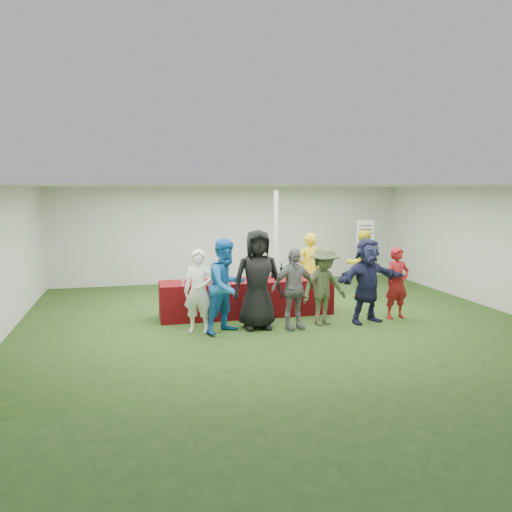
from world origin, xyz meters
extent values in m
plane|color=#284719|center=(0.00, 0.00, 0.00)|extent=(60.00, 60.00, 0.00)
plane|color=white|center=(0.00, 4.00, 1.35)|extent=(10.00, 0.00, 10.00)
plane|color=white|center=(0.00, -4.00, 1.35)|extent=(10.00, 0.00, 10.00)
plane|color=white|center=(-5.00, 0.00, 1.35)|extent=(0.00, 8.00, 8.00)
plane|color=white|center=(5.00, 0.00, 1.35)|extent=(0.00, 8.00, 8.00)
plane|color=white|center=(0.00, 0.00, 2.70)|extent=(10.00, 10.00, 0.00)
cylinder|color=silver|center=(0.50, 1.20, 1.35)|extent=(0.10, 0.10, 2.70)
cube|color=maroon|center=(-0.45, 0.08, 0.38)|extent=(3.60, 0.80, 0.75)
cylinder|color=black|center=(-0.13, 0.23, 0.86)|extent=(0.07, 0.07, 0.22)
cylinder|color=black|center=(-0.13, 0.23, 1.01)|extent=(0.03, 0.03, 0.08)
cylinder|color=maroon|center=(-0.13, 0.23, 1.06)|extent=(0.03, 0.03, 0.02)
cylinder|color=black|center=(-0.04, 0.26, 0.86)|extent=(0.07, 0.07, 0.22)
cylinder|color=black|center=(-0.04, 0.26, 1.01)|extent=(0.03, 0.03, 0.08)
cylinder|color=maroon|center=(-0.04, 0.26, 1.06)|extent=(0.03, 0.03, 0.02)
cylinder|color=black|center=(0.15, 0.21, 0.86)|extent=(0.07, 0.07, 0.22)
cylinder|color=black|center=(0.15, 0.21, 1.01)|extent=(0.03, 0.03, 0.08)
cylinder|color=maroon|center=(0.15, 0.21, 1.06)|extent=(0.03, 0.03, 0.02)
cylinder|color=black|center=(0.19, 0.25, 0.86)|extent=(0.07, 0.07, 0.22)
cylinder|color=black|center=(0.19, 0.25, 1.01)|extent=(0.03, 0.03, 0.08)
cylinder|color=maroon|center=(0.19, 0.25, 1.06)|extent=(0.03, 0.03, 0.02)
cylinder|color=black|center=(0.33, 0.17, 0.86)|extent=(0.07, 0.07, 0.22)
cylinder|color=black|center=(0.33, 0.17, 1.01)|extent=(0.03, 0.03, 0.08)
cylinder|color=maroon|center=(0.33, 0.17, 1.06)|extent=(0.03, 0.03, 0.02)
cylinder|color=silver|center=(-1.79, -0.15, 0.75)|extent=(0.06, 0.06, 0.00)
cylinder|color=silver|center=(-1.79, -0.15, 0.79)|extent=(0.01, 0.01, 0.07)
cylinder|color=silver|center=(-1.79, -0.15, 0.87)|extent=(0.06, 0.06, 0.08)
cylinder|color=#470716|center=(-1.79, -0.15, 0.84)|extent=(0.05, 0.05, 0.02)
cylinder|color=silver|center=(-1.56, -0.19, 0.75)|extent=(0.06, 0.06, 0.00)
cylinder|color=silver|center=(-1.56, -0.19, 0.79)|extent=(0.01, 0.01, 0.07)
cylinder|color=silver|center=(-1.56, -0.19, 0.87)|extent=(0.06, 0.06, 0.08)
cylinder|color=#470716|center=(-1.56, -0.19, 0.84)|extent=(0.05, 0.05, 0.02)
cylinder|color=silver|center=(-1.19, -0.14, 0.75)|extent=(0.06, 0.06, 0.00)
cylinder|color=silver|center=(-1.19, -0.14, 0.79)|extent=(0.01, 0.01, 0.07)
cylinder|color=silver|center=(-1.19, -0.14, 0.87)|extent=(0.06, 0.06, 0.08)
cylinder|color=#470716|center=(-1.19, -0.14, 0.84)|extent=(0.05, 0.05, 0.02)
cylinder|color=silver|center=(-0.79, -0.19, 0.75)|extent=(0.06, 0.06, 0.00)
cylinder|color=silver|center=(-0.79, -0.19, 0.79)|extent=(0.01, 0.01, 0.07)
cylinder|color=silver|center=(-0.79, -0.19, 0.87)|extent=(0.06, 0.06, 0.08)
cylinder|color=#470716|center=(-0.79, -0.19, 0.84)|extent=(0.05, 0.05, 0.02)
cylinder|color=silver|center=(-0.42, 0.16, 0.85)|extent=(0.07, 0.07, 0.20)
cylinder|color=silver|center=(-0.42, 0.16, 0.96)|extent=(0.03, 0.03, 0.03)
cube|color=white|center=(1.14, 0.13, 0.77)|extent=(0.25, 0.18, 0.03)
cylinder|color=slate|center=(1.16, -0.14, 0.84)|extent=(0.24, 0.24, 0.18)
cylinder|color=slate|center=(3.16, 2.43, 0.55)|extent=(0.02, 0.02, 1.10)
cylinder|color=slate|center=(3.56, 2.43, 0.55)|extent=(0.02, 0.02, 1.10)
cube|color=white|center=(3.36, 2.43, 1.45)|extent=(0.50, 0.02, 0.70)
cube|color=black|center=(3.36, 2.42, 1.65)|extent=(0.36, 0.01, 0.02)
cube|color=black|center=(3.36, 2.42, 1.55)|extent=(0.36, 0.01, 0.02)
cube|color=black|center=(3.36, 2.42, 1.45)|extent=(0.36, 0.01, 0.02)
cube|color=black|center=(3.36, 2.42, 1.35)|extent=(0.36, 0.01, 0.02)
cube|color=black|center=(3.36, 2.42, 1.25)|extent=(0.36, 0.01, 0.02)
imported|color=yellow|center=(1.17, 0.80, 0.82)|extent=(0.66, 0.49, 1.64)
imported|color=yellow|center=(2.67, 1.15, 0.82)|extent=(0.85, 0.69, 1.65)
imported|color=white|center=(-1.58, -0.91, 0.77)|extent=(0.66, 0.56, 1.54)
imported|color=#1964B1|center=(-1.08, -1.06, 0.87)|extent=(1.07, 1.02, 1.75)
imported|color=black|center=(-0.46, -0.92, 0.95)|extent=(0.95, 0.65, 1.89)
imported|color=slate|center=(0.18, -1.13, 0.77)|extent=(0.96, 0.53, 1.55)
imported|color=#414B2C|center=(0.84, -1.00, 0.77)|extent=(1.11, 0.82, 1.54)
imported|color=#1C1E3F|center=(1.74, -1.03, 0.85)|extent=(1.65, 0.84, 1.70)
imported|color=maroon|center=(2.48, -0.88, 0.73)|extent=(0.57, 0.41, 1.47)
camera|label=1|loc=(-2.68, -9.91, 2.65)|focal=35.00mm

